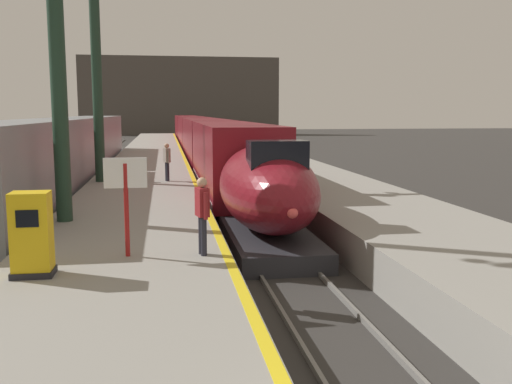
{
  "coord_description": "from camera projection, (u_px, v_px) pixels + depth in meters",
  "views": [
    {
      "loc": [
        -3.04,
        -4.06,
        4.13
      ],
      "look_at": [
        -0.44,
        12.28,
        1.8
      ],
      "focal_mm": 40.1,
      "sensor_mm": 36.0,
      "label": 1
    }
  ],
  "objects": [
    {
      "name": "platform_left",
      "position": [
        145.0,
        185.0,
        28.52
      ],
      "size": [
        4.8,
        110.0,
        1.05
      ],
      "primitive_type": "cube",
      "color": "gray",
      "rests_on": "ground"
    },
    {
      "name": "platform_right",
      "position": [
        303.0,
        181.0,
        29.78
      ],
      "size": [
        4.8,
        110.0,
        1.05
      ],
      "primitive_type": "cube",
      "color": "gray",
      "rests_on": "ground"
    },
    {
      "name": "platform_left_safety_stripe",
      "position": [
        191.0,
        173.0,
        28.8
      ],
      "size": [
        0.2,
        107.8,
        0.01
      ],
      "primitive_type": "cube",
      "color": "yellow",
      "rests_on": "platform_left"
    },
    {
      "name": "rail_main_left",
      "position": [
        207.0,
        186.0,
        31.79
      ],
      "size": [
        0.08,
        110.0,
        0.12
      ],
      "primitive_type": "cube",
      "color": "slate",
      "rests_on": "ground"
    },
    {
      "name": "rail_main_right",
      "position": [
        234.0,
        185.0,
        32.02
      ],
      "size": [
        0.08,
        110.0,
        0.12
      ],
      "primitive_type": "cube",
      "color": "slate",
      "rests_on": "ground"
    },
    {
      "name": "rail_secondary_left",
      "position": [
        56.0,
        189.0,
        30.53
      ],
      "size": [
        0.08,
        110.0,
        0.12
      ],
      "primitive_type": "cube",
      "color": "slate",
      "rests_on": "ground"
    },
    {
      "name": "rail_secondary_right",
      "position": [
        85.0,
        188.0,
        30.76
      ],
      "size": [
        0.08,
        110.0,
        0.12
      ],
      "primitive_type": "cube",
      "color": "slate",
      "rests_on": "ground"
    },
    {
      "name": "highspeed_train_main",
      "position": [
        200.0,
        137.0,
        50.15
      ],
      "size": [
        2.92,
        75.87,
        3.6
      ],
      "color": "maroon",
      "rests_on": "ground"
    },
    {
      "name": "regional_train_adjacent",
      "position": [
        69.0,
        150.0,
        30.37
      ],
      "size": [
        2.85,
        36.6,
        3.8
      ],
      "color": "gray",
      "rests_on": "ground"
    },
    {
      "name": "station_column_far",
      "position": [
        96.0,
        48.0,
        24.63
      ],
      "size": [
        4.0,
        0.68,
        9.68
      ],
      "color": "#1E3828",
      "rests_on": "platform_left"
    },
    {
      "name": "passenger_near_edge",
      "position": [
        167.0,
        159.0,
        25.46
      ],
      "size": [
        0.33,
        0.54,
        1.69
      ],
      "color": "#23232D",
      "rests_on": "platform_left"
    },
    {
      "name": "passenger_mid_platform",
      "position": [
        202.0,
        210.0,
        12.27
      ],
      "size": [
        0.3,
        0.56,
        1.69
      ],
      "color": "#23232D",
      "rests_on": "platform_left"
    },
    {
      "name": "rolling_suitcase",
      "position": [
        140.0,
        175.0,
        25.2
      ],
      "size": [
        0.4,
        0.22,
        0.98
      ],
      "color": "black",
      "rests_on": "platform_left"
    },
    {
      "name": "ticket_machine_yellow",
      "position": [
        32.0,
        237.0,
        10.72
      ],
      "size": [
        0.76,
        0.62,
        1.6
      ],
      "color": "yellow",
      "rests_on": "platform_left"
    },
    {
      "name": "departure_info_board",
      "position": [
        126.0,
        187.0,
        12.08
      ],
      "size": [
        0.9,
        0.1,
        2.12
      ],
      "color": "maroon",
      "rests_on": "platform_left"
    },
    {
      "name": "terminus_back_wall",
      "position": [
        181.0,
        96.0,
        103.79
      ],
      "size": [
        36.0,
        2.0,
        14.0
      ],
      "primitive_type": "cube",
      "color": "#4C4742",
      "rests_on": "ground"
    }
  ]
}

